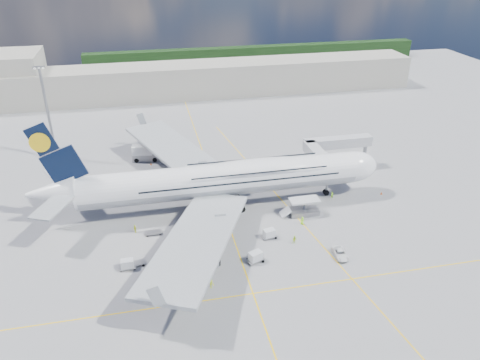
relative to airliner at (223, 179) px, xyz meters
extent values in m
plane|color=gray|center=(-0.26, -10.00, -6.87)|extent=(300.00, 300.00, 0.00)
cube|color=yellow|center=(-0.26, -10.00, -6.86)|extent=(0.25, 220.00, 0.01)
cube|color=yellow|center=(-0.26, -30.00, -6.86)|extent=(120.00, 0.25, 0.01)
cube|color=yellow|center=(13.74, 0.00, -6.86)|extent=(14.16, 99.06, 0.01)
cylinder|color=white|center=(-0.26, 0.00, -0.07)|extent=(62.00, 7.20, 7.20)
cylinder|color=#9EA0A5|center=(-0.26, 0.00, -0.22)|extent=(60.76, 7.13, 7.13)
ellipsoid|color=white|center=(7.74, 0.00, 1.91)|extent=(36.00, 6.84, 3.76)
ellipsoid|color=white|center=(30.74, 0.00, -0.07)|extent=(11.52, 7.20, 7.20)
ellipsoid|color=black|center=(33.98, 0.00, 0.53)|extent=(3.84, 4.16, 1.44)
cone|color=white|center=(-35.76, 0.00, 0.73)|extent=(10.00, 6.84, 6.84)
cube|color=black|center=(-33.76, 0.00, 9.53)|extent=(11.02, 0.46, 14.61)
cylinder|color=yellow|center=(-35.86, 0.00, 12.03)|extent=(4.00, 0.60, 4.00)
cube|color=#999EA3|center=(-8.26, 20.00, -1.27)|extent=(25.49, 39.15, 3.35)
cube|color=#999EA3|center=(-8.26, -20.00, -1.27)|extent=(25.49, 39.15, 3.35)
cylinder|color=#B7BABF|center=(-3.26, 12.50, -3.67)|extent=(5.20, 3.50, 3.50)
cylinder|color=#B7BABF|center=(-7.76, 23.00, -3.67)|extent=(5.20, 3.50, 3.50)
cylinder|color=#B7BABF|center=(-3.26, -12.50, -3.67)|extent=(5.20, 3.50, 3.50)
cylinder|color=#B7BABF|center=(-7.76, -23.00, -3.67)|extent=(5.20, 3.50, 3.50)
cylinder|color=gray|center=(24.74, 0.00, -4.67)|extent=(0.44, 0.44, 3.80)
cylinder|color=black|center=(24.74, 0.00, -6.22)|extent=(1.30, 0.90, 1.30)
cylinder|color=gray|center=(-0.26, 0.00, -4.67)|extent=(0.56, 0.56, 3.80)
cylinder|color=black|center=(-0.26, 3.20, -6.12)|extent=(1.50, 0.90, 1.50)
cube|color=#B7B7BC|center=(24.74, 8.60, 0.23)|extent=(3.00, 10.00, 2.60)
cube|color=#B7B7BC|center=(32.74, 13.60, 0.23)|extent=(18.00, 3.00, 2.60)
cylinder|color=gray|center=(26.74, 11.60, -3.32)|extent=(0.80, 0.80, 7.10)
cylinder|color=black|center=(26.74, 11.60, -6.42)|extent=(0.90, 0.80, 0.90)
cylinder|color=gray|center=(40.74, 13.60, -3.32)|extent=(1.00, 1.00, 7.10)
cube|color=gray|center=(40.74, 13.60, -6.47)|extent=(2.00, 2.00, 0.80)
cylinder|color=#B7B7BC|center=(24.74, 4.80, 0.23)|extent=(3.60, 3.60, 2.80)
cube|color=silver|center=(16.74, -7.10, -3.37)|extent=(6.50, 3.20, 0.35)
cube|color=gray|center=(16.74, -7.10, -6.32)|extent=(6.50, 3.20, 1.10)
cube|color=gray|center=(16.74, -7.10, -4.82)|extent=(0.22, 1.99, 3.00)
cylinder|color=black|center=(14.14, -8.30, -6.52)|extent=(0.70, 0.30, 0.70)
cube|color=silver|center=(12.54, -7.10, -5.87)|extent=(2.16, 2.60, 1.60)
cylinder|color=gray|center=(-40.26, 35.00, 5.63)|extent=(0.70, 0.70, 25.00)
cube|color=gray|center=(-40.26, 35.00, 18.33)|extent=(3.00, 0.40, 0.60)
cube|color=#B2AD9E|center=(-0.26, 85.00, -0.87)|extent=(180.00, 16.00, 12.00)
cube|color=#193814|center=(39.74, 130.00, -2.87)|extent=(160.00, 6.00, 8.00)
cube|color=gray|center=(-16.06, -8.07, -6.48)|extent=(3.33, 1.81, 0.20)
cylinder|color=black|center=(-17.39, -8.73, -6.63)|extent=(0.49, 0.20, 0.49)
cylinder|color=black|center=(-14.74, -7.41, -6.63)|extent=(0.49, 0.20, 0.49)
cube|color=gray|center=(-21.24, -18.58, -6.51)|extent=(3.08, 1.66, 0.18)
cylinder|color=black|center=(-22.46, -19.19, -6.64)|extent=(0.45, 0.18, 0.45)
cylinder|color=black|center=(-20.01, -17.97, -6.64)|extent=(0.45, 0.18, 0.45)
cube|color=silver|center=(-21.24, -18.58, -5.69)|extent=(2.26, 1.55, 1.53)
cube|color=gray|center=(-12.42, -23.69, -6.50)|extent=(3.57, 2.81, 0.19)
cylinder|color=black|center=(-13.68, -24.33, -6.64)|extent=(0.46, 0.19, 0.46)
cylinder|color=black|center=(-11.15, -23.06, -6.64)|extent=(0.46, 0.19, 0.46)
cube|color=silver|center=(-12.42, -23.69, -5.66)|extent=(2.76, 2.37, 1.58)
cube|color=gray|center=(-19.70, -17.80, -6.49)|extent=(3.55, 2.33, 0.20)
cylinder|color=black|center=(-21.02, -18.46, -6.63)|extent=(0.48, 0.20, 0.48)
cylinder|color=black|center=(-18.39, -17.15, -6.63)|extent=(0.48, 0.20, 0.48)
cube|color=gray|center=(6.86, -14.43, -6.51)|extent=(3.33, 2.20, 0.18)
cylinder|color=black|center=(5.63, -15.04, -6.64)|extent=(0.45, 0.18, 0.45)
cylinder|color=black|center=(8.09, -13.81, -6.64)|extent=(0.45, 0.18, 0.45)
cube|color=silver|center=(6.86, -14.43, -5.69)|extent=(2.51, 1.94, 1.54)
cube|color=gray|center=(2.29, -21.41, -6.48)|extent=(3.73, 2.89, 0.20)
cylinder|color=black|center=(0.97, -22.07, -6.63)|extent=(0.49, 0.20, 0.49)
cylinder|color=black|center=(3.62, -20.75, -6.63)|extent=(0.49, 0.20, 0.49)
cube|color=silver|center=(2.29, -21.41, -5.60)|extent=(2.87, 2.45, 1.65)
cube|color=silver|center=(-6.36, -8.03, -6.17)|extent=(3.07, 2.15, 1.30)
cube|color=black|center=(-6.36, -8.03, -5.37)|extent=(1.34, 1.46, 0.50)
cylinder|color=black|center=(-7.35, -8.58, -6.55)|extent=(0.64, 0.25, 0.64)
cylinder|color=black|center=(-5.36, -7.48, -6.55)|extent=(0.64, 0.25, 0.64)
cube|color=gray|center=(-6.64, 15.26, -5.81)|extent=(7.34, 5.00, 2.12)
cube|color=silver|center=(-7.39, 15.26, -3.79)|extent=(5.72, 4.40, 2.33)
cube|color=silver|center=(-3.99, 15.26, -4.85)|extent=(2.70, 2.98, 1.70)
cube|color=black|center=(-3.25, 15.26, -4.64)|extent=(0.96, 2.02, 0.95)
cylinder|color=black|center=(-4.31, 14.04, -6.28)|extent=(1.17, 0.37, 1.17)
cylinder|color=black|center=(-8.98, 16.48, -6.28)|extent=(1.17, 0.37, 1.17)
cube|color=#E7550C|center=(-7.39, 15.26, -4.54)|extent=(5.79, 4.47, 0.53)
cube|color=gray|center=(-16.17, 28.57, -5.76)|extent=(7.50, 3.57, 2.22)
cube|color=silver|center=(-16.95, 28.57, -3.65)|extent=(5.64, 3.44, 2.44)
cube|color=silver|center=(-13.40, 28.57, -4.76)|extent=(2.31, 2.79, 1.78)
cube|color=black|center=(-12.62, 28.57, -4.54)|extent=(0.45, 2.22, 1.00)
cylinder|color=black|center=(-13.73, 27.29, -6.26)|extent=(1.22, 0.39, 1.22)
cylinder|color=black|center=(-18.62, 29.84, -6.26)|extent=(1.22, 0.39, 1.22)
imported|color=white|center=(18.49, -23.36, -6.19)|extent=(2.65, 5.06, 1.36)
imported|color=#A3FF1A|center=(25.49, -1.86, -6.02)|extent=(0.73, 0.63, 1.69)
imported|color=#AFDE17|center=(11.25, -17.44, -5.96)|extent=(1.06, 0.95, 1.81)
imported|color=#D4DF17|center=(-19.65, -6.71, -5.99)|extent=(0.81, 1.12, 1.76)
imported|color=#A1FF1A|center=(15.05, -11.05, -5.96)|extent=(1.05, 0.98, 1.81)
imported|color=#D3E618|center=(-7.08, -27.07, -5.98)|extent=(1.30, 1.04, 1.77)
cone|color=#E7550C|center=(37.72, -2.56, -6.56)|extent=(0.49, 0.49, 0.62)
cube|color=#E7550C|center=(37.72, -2.56, -6.85)|extent=(0.42, 0.42, 0.03)
cone|color=#E7550C|center=(-10.24, 11.31, -6.62)|extent=(0.39, 0.39, 0.49)
cube|color=#E7550C|center=(-10.24, 11.31, -6.85)|extent=(0.34, 0.34, 0.03)
cone|color=#E7550C|center=(-15.03, 25.24, -6.56)|extent=(0.49, 0.49, 0.62)
cube|color=#E7550C|center=(-15.03, 25.24, -6.85)|extent=(0.42, 0.42, 0.03)
cone|color=#E7550C|center=(-3.33, -11.65, -6.60)|extent=(0.42, 0.42, 0.54)
cube|color=#E7550C|center=(-3.33, -11.65, -6.85)|extent=(0.37, 0.37, 0.03)
cone|color=#E7550C|center=(-10.87, -25.86, -6.59)|extent=(0.43, 0.43, 0.55)
cube|color=#E7550C|center=(-10.87, -25.86, -6.85)|extent=(0.37, 0.37, 0.03)
cone|color=#E7550C|center=(-29.09, 5.19, -6.63)|extent=(0.38, 0.38, 0.48)
cube|color=#E7550C|center=(-29.09, 5.19, -6.86)|extent=(0.33, 0.33, 0.03)
camera|label=1|loc=(-15.51, -90.15, 47.40)|focal=35.00mm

